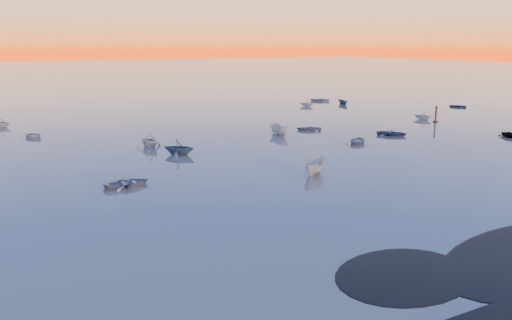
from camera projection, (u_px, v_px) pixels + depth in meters
ground at (127, 102)px, 117.67m from camera, size 600.00×600.00×0.00m
moored_fleet at (200, 133)px, 77.15m from camera, size 124.00×58.00×1.20m
boat_near_center at (315, 174)px, 52.91m from camera, size 4.13×4.58×1.51m
boat_near_right at (423, 119)px, 90.39m from camera, size 3.76×2.70×1.20m
channel_marker at (436, 115)px, 87.10m from camera, size 0.86×0.86×3.06m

